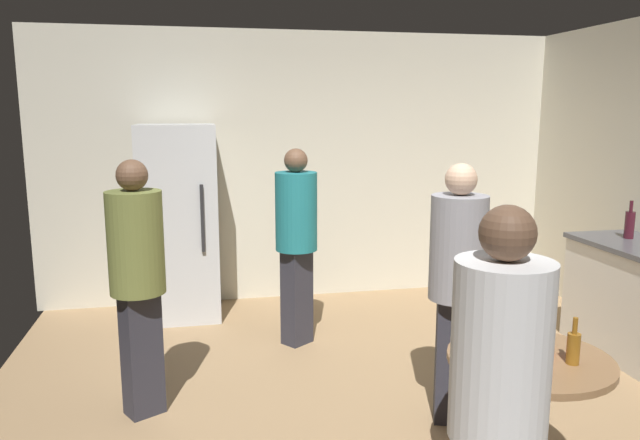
{
  "coord_description": "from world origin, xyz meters",
  "views": [
    {
      "loc": [
        -1.09,
        -3.46,
        1.93
      ],
      "look_at": [
        -0.27,
        0.58,
        1.18
      ],
      "focal_mm": 33.94,
      "sensor_mm": 36.0,
      "label": 1
    }
  ],
  "objects_px": {
    "beer_bottle_brown": "(473,330)",
    "plastic_cup_red": "(546,341)",
    "beer_bottle_clear": "(546,356)",
    "person_in_white_shirt": "(498,397)",
    "wine_bottle_on_counter": "(630,224)",
    "beer_bottle_green": "(513,325)",
    "refrigerator": "(179,222)",
    "person_in_olive_shirt": "(137,269)",
    "foreground_table": "(529,377)",
    "person_in_gray_shirt": "(457,275)",
    "beer_bottle_amber": "(573,347)",
    "person_in_teal_shirt": "(296,232)"
  },
  "relations": [
    {
      "from": "beer_bottle_brown",
      "to": "plastic_cup_red",
      "type": "xyz_separation_m",
      "value": [
        0.32,
        -0.16,
        -0.03
      ]
    },
    {
      "from": "beer_bottle_clear",
      "to": "plastic_cup_red",
      "type": "relative_size",
      "value": 2.09
    },
    {
      "from": "beer_bottle_brown",
      "to": "person_in_white_shirt",
      "type": "height_order",
      "value": "person_in_white_shirt"
    },
    {
      "from": "wine_bottle_on_counter",
      "to": "beer_bottle_brown",
      "type": "relative_size",
      "value": 1.35
    },
    {
      "from": "beer_bottle_green",
      "to": "refrigerator",
      "type": "bearing_deg",
      "value": 121.31
    },
    {
      "from": "wine_bottle_on_counter",
      "to": "person_in_olive_shirt",
      "type": "relative_size",
      "value": 0.19
    },
    {
      "from": "plastic_cup_red",
      "to": "foreground_table",
      "type": "bearing_deg",
      "value": -160.62
    },
    {
      "from": "wine_bottle_on_counter",
      "to": "person_in_white_shirt",
      "type": "distance_m",
      "value": 3.42
    },
    {
      "from": "beer_bottle_brown",
      "to": "person_in_gray_shirt",
      "type": "bearing_deg",
      "value": 74.41
    },
    {
      "from": "beer_bottle_amber",
      "to": "person_in_olive_shirt",
      "type": "height_order",
      "value": "person_in_olive_shirt"
    },
    {
      "from": "wine_bottle_on_counter",
      "to": "person_in_gray_shirt",
      "type": "height_order",
      "value": "person_in_gray_shirt"
    },
    {
      "from": "wine_bottle_on_counter",
      "to": "beer_bottle_brown",
      "type": "xyz_separation_m",
      "value": [
        -2.06,
        -1.47,
        -0.2
      ]
    },
    {
      "from": "foreground_table",
      "to": "person_in_white_shirt",
      "type": "relative_size",
      "value": 0.49
    },
    {
      "from": "person_in_olive_shirt",
      "to": "beer_bottle_amber",
      "type": "bearing_deg",
      "value": 27.59
    },
    {
      "from": "plastic_cup_red",
      "to": "person_in_gray_shirt",
      "type": "xyz_separation_m",
      "value": [
        -0.16,
        0.72,
        0.16
      ]
    },
    {
      "from": "beer_bottle_green",
      "to": "beer_bottle_clear",
      "type": "distance_m",
      "value": 0.4
    },
    {
      "from": "plastic_cup_red",
      "to": "person_in_olive_shirt",
      "type": "relative_size",
      "value": 0.07
    },
    {
      "from": "beer_bottle_green",
      "to": "person_in_teal_shirt",
      "type": "relative_size",
      "value": 0.14
    },
    {
      "from": "person_in_teal_shirt",
      "to": "refrigerator",
      "type": "bearing_deg",
      "value": -169.38
    },
    {
      "from": "beer_bottle_green",
      "to": "person_in_white_shirt",
      "type": "relative_size",
      "value": 0.14
    },
    {
      "from": "beer_bottle_amber",
      "to": "person_in_teal_shirt",
      "type": "relative_size",
      "value": 0.14
    },
    {
      "from": "wine_bottle_on_counter",
      "to": "beer_bottle_clear",
      "type": "distance_m",
      "value": 2.65
    },
    {
      "from": "person_in_olive_shirt",
      "to": "person_in_teal_shirt",
      "type": "relative_size",
      "value": 1.01
    },
    {
      "from": "foreground_table",
      "to": "beer_bottle_amber",
      "type": "distance_m",
      "value": 0.27
    },
    {
      "from": "beer_bottle_clear",
      "to": "person_in_olive_shirt",
      "type": "height_order",
      "value": "person_in_olive_shirt"
    },
    {
      "from": "wine_bottle_on_counter",
      "to": "plastic_cup_red",
      "type": "xyz_separation_m",
      "value": [
        -1.74,
        -1.63,
        -0.23
      ]
    },
    {
      "from": "wine_bottle_on_counter",
      "to": "foreground_table",
      "type": "relative_size",
      "value": 0.39
    },
    {
      "from": "beer_bottle_amber",
      "to": "beer_bottle_brown",
      "type": "height_order",
      "value": "same"
    },
    {
      "from": "foreground_table",
      "to": "beer_bottle_clear",
      "type": "height_order",
      "value": "beer_bottle_clear"
    },
    {
      "from": "beer_bottle_brown",
      "to": "beer_bottle_clear",
      "type": "distance_m",
      "value": 0.42
    },
    {
      "from": "plastic_cup_red",
      "to": "person_in_gray_shirt",
      "type": "height_order",
      "value": "person_in_gray_shirt"
    },
    {
      "from": "beer_bottle_amber",
      "to": "beer_bottle_green",
      "type": "distance_m",
      "value": 0.35
    },
    {
      "from": "foreground_table",
      "to": "beer_bottle_green",
      "type": "height_order",
      "value": "beer_bottle_green"
    },
    {
      "from": "person_in_olive_shirt",
      "to": "person_in_teal_shirt",
      "type": "height_order",
      "value": "person_in_olive_shirt"
    },
    {
      "from": "wine_bottle_on_counter",
      "to": "beer_bottle_green",
      "type": "relative_size",
      "value": 1.35
    },
    {
      "from": "beer_bottle_amber",
      "to": "person_in_gray_shirt",
      "type": "distance_m",
      "value": 0.91
    },
    {
      "from": "foreground_table",
      "to": "plastic_cup_red",
      "type": "relative_size",
      "value": 7.27
    },
    {
      "from": "refrigerator",
      "to": "plastic_cup_red",
      "type": "relative_size",
      "value": 16.36
    },
    {
      "from": "beer_bottle_green",
      "to": "beer_bottle_amber",
      "type": "bearing_deg",
      "value": -68.7
    },
    {
      "from": "beer_bottle_green",
      "to": "person_in_teal_shirt",
      "type": "bearing_deg",
      "value": 112.13
    },
    {
      "from": "wine_bottle_on_counter",
      "to": "person_in_teal_shirt",
      "type": "distance_m",
      "value": 2.7
    },
    {
      "from": "plastic_cup_red",
      "to": "person_in_olive_shirt",
      "type": "distance_m",
      "value": 2.39
    },
    {
      "from": "plastic_cup_red",
      "to": "person_in_gray_shirt",
      "type": "relative_size",
      "value": 0.07
    },
    {
      "from": "beer_bottle_brown",
      "to": "person_in_teal_shirt",
      "type": "distance_m",
      "value": 2.12
    },
    {
      "from": "beer_bottle_brown",
      "to": "foreground_table",
      "type": "bearing_deg",
      "value": -43.0
    },
    {
      "from": "foreground_table",
      "to": "beer_bottle_green",
      "type": "distance_m",
      "value": 0.29
    },
    {
      "from": "refrigerator",
      "to": "person_in_olive_shirt",
      "type": "height_order",
      "value": "refrigerator"
    },
    {
      "from": "beer_bottle_brown",
      "to": "beer_bottle_amber",
      "type": "bearing_deg",
      "value": -40.71
    },
    {
      "from": "beer_bottle_green",
      "to": "person_in_olive_shirt",
      "type": "bearing_deg",
      "value": 152.51
    },
    {
      "from": "person_in_gray_shirt",
      "to": "beer_bottle_amber",
      "type": "bearing_deg",
      "value": 32.79
    }
  ]
}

